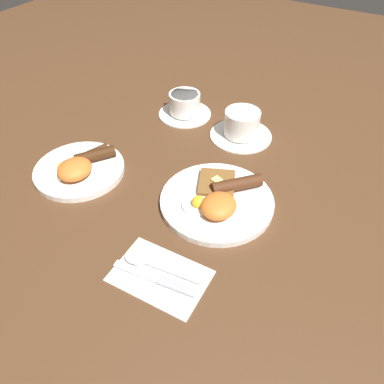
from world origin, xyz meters
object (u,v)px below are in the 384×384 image
(teacup_far, at_px, (185,106))
(knife, at_px, (159,280))
(breakfast_plate_near, at_px, (218,199))
(spoon, at_px, (143,261))
(breakfast_plate_far, at_px, (79,168))
(teacup_near, at_px, (242,126))

(teacup_far, bearing_deg, knife, -153.07)
(teacup_far, bearing_deg, breakfast_plate_near, -137.50)
(teacup_far, xyz_separation_m, spoon, (-0.50, -0.21, -0.02))
(breakfast_plate_near, xyz_separation_m, breakfast_plate_far, (-0.07, 0.33, 0.00))
(teacup_near, bearing_deg, teacup_far, 85.00)
(breakfast_plate_far, distance_m, knife, 0.37)
(breakfast_plate_far, xyz_separation_m, spoon, (-0.14, -0.29, -0.01))
(breakfast_plate_far, relative_size, knife, 1.31)
(knife, bearing_deg, teacup_near, -89.09)
(breakfast_plate_far, distance_m, teacup_near, 0.43)
(breakfast_plate_far, relative_size, teacup_far, 1.40)
(breakfast_plate_near, xyz_separation_m, spoon, (-0.21, 0.05, -0.01))
(breakfast_plate_near, relative_size, teacup_near, 1.49)
(breakfast_plate_near, distance_m, spoon, 0.22)
(teacup_far, relative_size, knife, 0.93)
(teacup_near, relative_size, teacup_far, 1.09)
(knife, bearing_deg, spoon, -28.25)
(breakfast_plate_far, relative_size, spoon, 1.37)
(knife, height_order, spoon, spoon)
(breakfast_plate_near, bearing_deg, teacup_near, 14.71)
(spoon, bearing_deg, teacup_near, -94.04)
(teacup_near, relative_size, spoon, 1.07)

